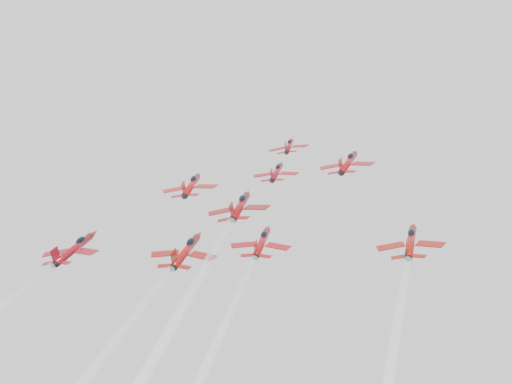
# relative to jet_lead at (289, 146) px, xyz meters

# --- Properties ---
(jet_lead) EXTENTS (8.42, 10.57, 7.40)m
(jet_lead) POSITION_rel_jet_lead_xyz_m (0.00, 0.00, 0.00)
(jet_lead) COLOR maroon
(jet_row2_left) EXTENTS (10.32, 12.96, 9.07)m
(jet_row2_left) POSITION_rel_jet_lead_xyz_m (-14.37, -17.81, -11.85)
(jet_row2_left) COLOR #B21211
(jet_row2_center) EXTENTS (8.55, 10.74, 7.51)m
(jet_row2_center) POSITION_rel_jet_lead_xyz_m (0.74, -14.27, -9.51)
(jet_row2_center) COLOR maroon
(jet_row2_right) EXTENTS (10.24, 12.86, 9.00)m
(jet_row2_right) POSITION_rel_jet_lead_xyz_m (13.57, -12.10, -8.04)
(jet_row2_right) COLOR #A40F12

